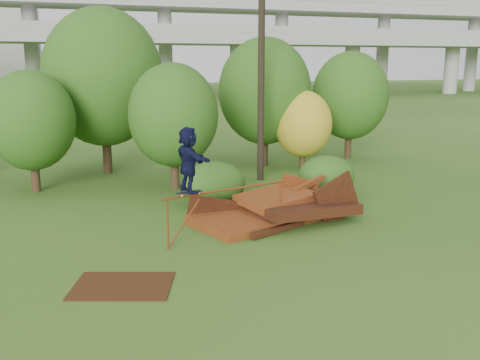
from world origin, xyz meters
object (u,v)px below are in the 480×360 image
object	(u,v)px
skater	(188,160)
flat_plate	(123,286)
scrap_pile	(275,210)
utility_pole	(261,61)

from	to	relation	value
skater	flat_plate	xyz separation A→B (m)	(-2.09, -2.27, -2.39)
scrap_pile	skater	xyz separation A→B (m)	(-3.09, -1.37, 2.05)
skater	utility_pole	xyz separation A→B (m)	(4.78, 7.30, 2.59)
flat_plate	utility_pole	size ratio (longest dim) A/B	0.22
skater	flat_plate	bearing A→B (deg)	125.03
utility_pole	flat_plate	bearing A→B (deg)	-125.68
skater	utility_pole	bearing A→B (deg)	-45.57
skater	utility_pole	size ratio (longest dim) A/B	0.18
scrap_pile	utility_pole	world-z (taller)	utility_pole
skater	utility_pole	world-z (taller)	utility_pole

